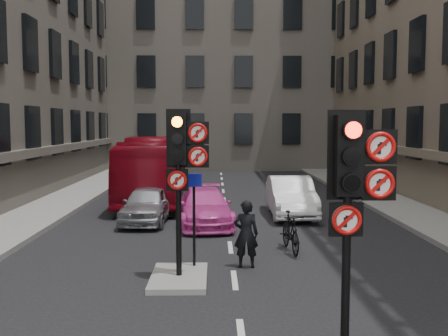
{
  "coord_description": "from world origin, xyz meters",
  "views": [
    {
      "loc": [
        -0.42,
        -6.09,
        3.39
      ],
      "look_at": [
        -0.26,
        3.13,
        2.6
      ],
      "focal_mm": 42.0,
      "sensor_mm": 36.0,
      "label": 1
    }
  ],
  "objects_px": {
    "signal_near": "(354,182)",
    "info_sign": "(194,207)",
    "car_white": "(291,196)",
    "signal_far": "(182,156)",
    "bus_red": "(155,168)",
    "motorcyclist": "(246,234)",
    "motorcycle": "(291,232)",
    "car_pink": "(205,207)",
    "car_silver": "(147,204)"
  },
  "relations": [
    {
      "from": "car_white",
      "to": "motorcycle",
      "type": "bearing_deg",
      "value": -97.44
    },
    {
      "from": "car_silver",
      "to": "motorcycle",
      "type": "bearing_deg",
      "value": -40.54
    },
    {
      "from": "car_silver",
      "to": "motorcyclist",
      "type": "xyz_separation_m",
      "value": [
        3.04,
        -5.68,
        0.17
      ]
    },
    {
      "from": "bus_red",
      "to": "motorcyclist",
      "type": "height_order",
      "value": "bus_red"
    },
    {
      "from": "signal_far",
      "to": "motorcycle",
      "type": "relative_size",
      "value": 2.04
    },
    {
      "from": "signal_far",
      "to": "info_sign",
      "type": "xyz_separation_m",
      "value": [
        0.21,
        0.74,
        -1.21
      ]
    },
    {
      "from": "bus_red",
      "to": "info_sign",
      "type": "distance_m",
      "value": 11.54
    },
    {
      "from": "info_sign",
      "to": "motorcycle",
      "type": "bearing_deg",
      "value": 39.91
    },
    {
      "from": "signal_far",
      "to": "car_white",
      "type": "height_order",
      "value": "signal_far"
    },
    {
      "from": "motorcycle",
      "to": "car_pink",
      "type": "bearing_deg",
      "value": 117.15
    },
    {
      "from": "signal_near",
      "to": "car_white",
      "type": "xyz_separation_m",
      "value": [
        0.88,
        11.94,
        -1.87
      ]
    },
    {
      "from": "bus_red",
      "to": "motorcycle",
      "type": "relative_size",
      "value": 5.74
    },
    {
      "from": "car_silver",
      "to": "car_white",
      "type": "relative_size",
      "value": 0.85
    },
    {
      "from": "motorcyclist",
      "to": "signal_near",
      "type": "bearing_deg",
      "value": 105.3
    },
    {
      "from": "signal_near",
      "to": "bus_red",
      "type": "xyz_separation_m",
      "value": [
        -4.57,
        16.07,
        -1.18
      ]
    },
    {
      "from": "signal_near",
      "to": "car_white",
      "type": "relative_size",
      "value": 0.82
    },
    {
      "from": "car_pink",
      "to": "bus_red",
      "type": "bearing_deg",
      "value": 105.98
    },
    {
      "from": "signal_near",
      "to": "car_white",
      "type": "bearing_deg",
      "value": 85.77
    },
    {
      "from": "signal_near",
      "to": "signal_far",
      "type": "relative_size",
      "value": 1.0
    },
    {
      "from": "signal_far",
      "to": "car_white",
      "type": "relative_size",
      "value": 0.82
    },
    {
      "from": "car_pink",
      "to": "car_white",
      "type": "bearing_deg",
      "value": 23.53
    },
    {
      "from": "car_pink",
      "to": "signal_near",
      "type": "bearing_deg",
      "value": -83.12
    },
    {
      "from": "signal_far",
      "to": "car_pink",
      "type": "height_order",
      "value": "signal_far"
    },
    {
      "from": "motorcyclist",
      "to": "info_sign",
      "type": "xyz_separation_m",
      "value": [
        -1.21,
        -0.27,
        0.69
      ]
    },
    {
      "from": "car_pink",
      "to": "info_sign",
      "type": "distance_m",
      "value": 5.54
    },
    {
      "from": "car_pink",
      "to": "bus_red",
      "type": "height_order",
      "value": "bus_red"
    },
    {
      "from": "signal_near",
      "to": "motorcyclist",
      "type": "height_order",
      "value": "signal_near"
    },
    {
      "from": "signal_far",
      "to": "info_sign",
      "type": "relative_size",
      "value": 1.68
    },
    {
      "from": "signal_near",
      "to": "info_sign",
      "type": "bearing_deg",
      "value": 116.73
    },
    {
      "from": "car_silver",
      "to": "bus_red",
      "type": "xyz_separation_m",
      "value": [
        -0.35,
        5.38,
        0.77
      ]
    },
    {
      "from": "motorcycle",
      "to": "motorcyclist",
      "type": "bearing_deg",
      "value": -135.43
    },
    {
      "from": "motorcyclist",
      "to": "bus_red",
      "type": "bearing_deg",
      "value": -70.93
    },
    {
      "from": "car_silver",
      "to": "motorcyclist",
      "type": "distance_m",
      "value": 6.45
    },
    {
      "from": "car_pink",
      "to": "motorcycle",
      "type": "height_order",
      "value": "car_pink"
    },
    {
      "from": "signal_near",
      "to": "info_sign",
      "type": "height_order",
      "value": "signal_near"
    },
    {
      "from": "signal_far",
      "to": "info_sign",
      "type": "distance_m",
      "value": 1.43
    },
    {
      "from": "signal_near",
      "to": "car_silver",
      "type": "height_order",
      "value": "signal_near"
    },
    {
      "from": "car_white",
      "to": "motorcyclist",
      "type": "distance_m",
      "value": 7.24
    },
    {
      "from": "bus_red",
      "to": "info_sign",
      "type": "height_order",
      "value": "bus_red"
    },
    {
      "from": "signal_far",
      "to": "car_silver",
      "type": "xyz_separation_m",
      "value": [
        -1.62,
        6.69,
        -2.07
      ]
    },
    {
      "from": "car_white",
      "to": "bus_red",
      "type": "bearing_deg",
      "value": 143.69
    },
    {
      "from": "car_pink",
      "to": "info_sign",
      "type": "xyz_separation_m",
      "value": [
        -0.14,
        -5.46,
        0.89
      ]
    },
    {
      "from": "signal_far",
      "to": "car_silver",
      "type": "height_order",
      "value": "signal_far"
    },
    {
      "from": "car_silver",
      "to": "motorcycle",
      "type": "distance_m",
      "value": 6.01
    },
    {
      "from": "signal_near",
      "to": "motorcycle",
      "type": "bearing_deg",
      "value": 89.2
    },
    {
      "from": "car_silver",
      "to": "signal_far",
      "type": "bearing_deg",
      "value": -72.8
    },
    {
      "from": "signal_near",
      "to": "car_silver",
      "type": "relative_size",
      "value": 0.97
    },
    {
      "from": "motorcycle",
      "to": "car_white",
      "type": "bearing_deg",
      "value": 76.49
    },
    {
      "from": "car_pink",
      "to": "info_sign",
      "type": "bearing_deg",
      "value": -97.0
    },
    {
      "from": "car_pink",
      "to": "motorcyclist",
      "type": "xyz_separation_m",
      "value": [
        1.07,
        -5.19,
        0.2
      ]
    }
  ]
}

